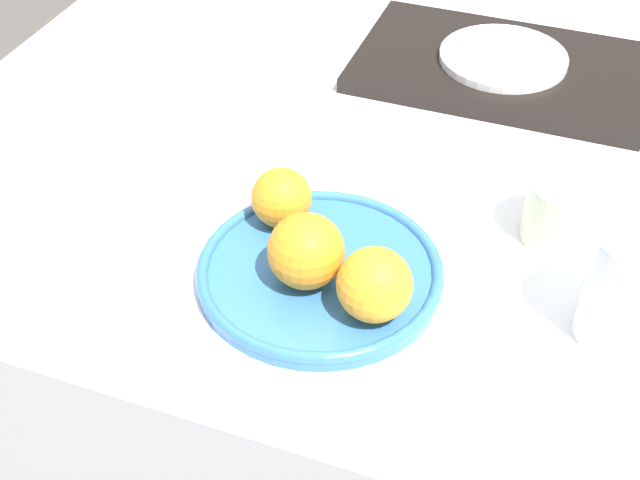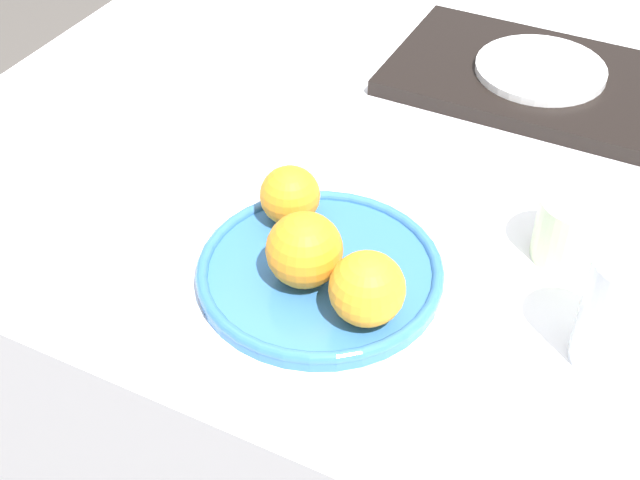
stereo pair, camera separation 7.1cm
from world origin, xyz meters
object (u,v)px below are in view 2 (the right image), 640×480
(orange_2, at_px, (367,289))
(cup_3, at_px, (574,229))
(serving_tray, at_px, (539,80))
(side_plate, at_px, (541,69))
(orange_0, at_px, (304,250))
(napkin, at_px, (236,104))
(fruit_platter, at_px, (320,272))
(orange_1, at_px, (290,195))
(water_glass, at_px, (620,312))

(orange_2, xyz_separation_m, cup_3, (0.14, 0.18, -0.01))
(serving_tray, xyz_separation_m, side_plate, (0.00, 0.00, 0.02))
(orange_0, bearing_deg, napkin, 132.19)
(serving_tray, bearing_deg, fruit_platter, -101.06)
(cup_3, bearing_deg, orange_2, -127.77)
(cup_3, bearing_deg, orange_1, -161.49)
(orange_1, relative_size, side_plate, 0.38)
(serving_tray, xyz_separation_m, cup_3, (0.12, -0.30, 0.02))
(fruit_platter, height_order, orange_2, orange_2)
(orange_1, height_order, napkin, orange_1)
(fruit_platter, xyz_separation_m, orange_1, (-0.06, 0.05, 0.03))
(orange_1, height_order, side_plate, orange_1)
(fruit_platter, relative_size, orange_2, 3.46)
(orange_0, relative_size, serving_tray, 0.20)
(fruit_platter, relative_size, cup_3, 3.18)
(orange_0, height_order, side_plate, orange_0)
(orange_0, bearing_deg, orange_1, 126.84)
(side_plate, bearing_deg, water_glass, -66.08)
(orange_1, height_order, water_glass, water_glass)
(fruit_platter, height_order, orange_1, orange_1)
(fruit_platter, distance_m, orange_2, 0.08)
(orange_1, xyz_separation_m, serving_tray, (0.15, 0.38, -0.03))
(fruit_platter, bearing_deg, serving_tray, 78.94)
(cup_3, bearing_deg, fruit_platter, -145.09)
(fruit_platter, distance_m, orange_1, 0.09)
(serving_tray, distance_m, side_plate, 0.02)
(side_plate, xyz_separation_m, napkin, (-0.31, -0.21, -0.02))
(cup_3, xyz_separation_m, napkin, (-0.43, 0.09, -0.03))
(fruit_platter, xyz_separation_m, orange_2, (0.06, -0.04, 0.04))
(orange_0, bearing_deg, cup_3, 37.24)
(orange_1, distance_m, serving_tray, 0.41)
(orange_0, height_order, napkin, orange_0)
(side_plate, xyz_separation_m, cup_3, (0.12, -0.30, 0.01))
(fruit_platter, height_order, orange_0, orange_0)
(orange_1, relative_size, water_glass, 0.54)
(orange_2, bearing_deg, side_plate, 87.48)
(water_glass, bearing_deg, serving_tray, 113.92)
(water_glass, height_order, napkin, water_glass)
(fruit_platter, distance_m, serving_tray, 0.45)
(serving_tray, bearing_deg, orange_0, -101.48)
(water_glass, bearing_deg, orange_0, -171.17)
(orange_0, distance_m, orange_1, 0.09)
(cup_3, bearing_deg, napkin, 168.82)
(orange_1, xyz_separation_m, orange_2, (0.13, -0.09, 0.00))
(fruit_platter, distance_m, cup_3, 0.25)
(orange_0, height_order, cup_3, orange_0)
(orange_0, xyz_separation_m, serving_tray, (0.09, 0.46, -0.04))
(fruit_platter, distance_m, orange_0, 0.04)
(orange_2, height_order, napkin, orange_2)
(cup_3, bearing_deg, orange_0, -142.76)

